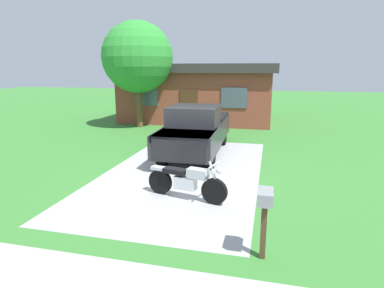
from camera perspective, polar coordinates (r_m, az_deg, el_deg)
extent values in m
plane|color=#397D32|center=(10.57, -1.43, -4.80)|extent=(80.00, 80.00, 0.00)
cube|color=#AAAAAA|center=(10.57, -1.43, -4.79)|extent=(4.81, 8.98, 0.01)
cylinder|color=black|center=(8.02, 3.94, -8.31)|extent=(0.67, 0.27, 0.66)
cylinder|color=black|center=(8.69, -5.59, -6.61)|extent=(0.67, 0.27, 0.66)
cube|color=silver|center=(8.30, -1.18, -6.84)|extent=(0.60, 0.38, 0.32)
cube|color=#B7BABF|center=(8.06, 1.02, -5.22)|extent=(0.57, 0.37, 0.24)
cube|color=black|center=(8.35, -3.02, -4.71)|extent=(0.65, 0.41, 0.12)
cube|color=#B7BABF|center=(8.57, -5.64, -4.28)|extent=(0.51, 0.30, 0.08)
cylinder|color=silver|center=(7.89, 3.98, -5.81)|extent=(0.34, 0.13, 0.77)
cylinder|color=silver|center=(7.79, 4.02, -3.59)|extent=(0.20, 0.69, 0.04)
sphere|color=silver|center=(7.79, 4.82, -4.68)|extent=(0.16, 0.16, 0.16)
cylinder|color=black|center=(10.83, 3.14, -2.05)|extent=(0.32, 0.85, 0.84)
cylinder|color=black|center=(11.19, -5.18, -1.58)|extent=(0.32, 0.85, 0.84)
cylinder|color=black|center=(14.21, 5.37, 1.59)|extent=(0.32, 0.85, 0.84)
cylinder|color=black|center=(14.48, -1.08, 1.88)|extent=(0.32, 0.85, 0.84)
cube|color=#28282D|center=(12.61, 0.77, 1.93)|extent=(2.14, 5.65, 0.80)
cube|color=#28282D|center=(10.78, -1.16, 1.61)|extent=(1.95, 1.95, 0.20)
cube|color=#28282D|center=(12.10, 0.41, 5.05)|extent=(1.85, 1.95, 0.70)
cube|color=#3F4C56|center=(11.34, -0.42, 3.99)|extent=(1.70, 0.20, 0.60)
cube|color=black|center=(14.07, 2.03, 4.14)|extent=(1.96, 2.45, 0.50)
cube|color=black|center=(9.97, -2.38, -1.13)|extent=(1.70, 0.14, 0.64)
cube|color=#4C3823|center=(5.93, 12.45, -14.39)|extent=(0.10, 0.10, 1.10)
cube|color=gray|center=(5.68, 12.75, -9.01)|extent=(0.26, 0.48, 0.22)
cylinder|color=brown|center=(18.56, -9.24, 6.79)|extent=(0.36, 0.36, 2.49)
sphere|color=green|center=(18.46, -9.55, 14.81)|extent=(3.85, 3.85, 3.85)
cube|color=brown|center=(20.74, 1.16, 8.32)|extent=(9.00, 5.00, 3.00)
cube|color=#383333|center=(20.66, 1.18, 13.17)|extent=(9.60, 5.60, 0.50)
cube|color=#4C2D19|center=(18.33, -0.57, 6.27)|extent=(1.00, 0.08, 2.10)
cube|color=#4C5966|center=(19.04, -8.03, 8.37)|extent=(1.40, 0.06, 1.10)
cube|color=#4C5966|center=(17.82, 7.39, 8.06)|extent=(1.40, 0.06, 1.10)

